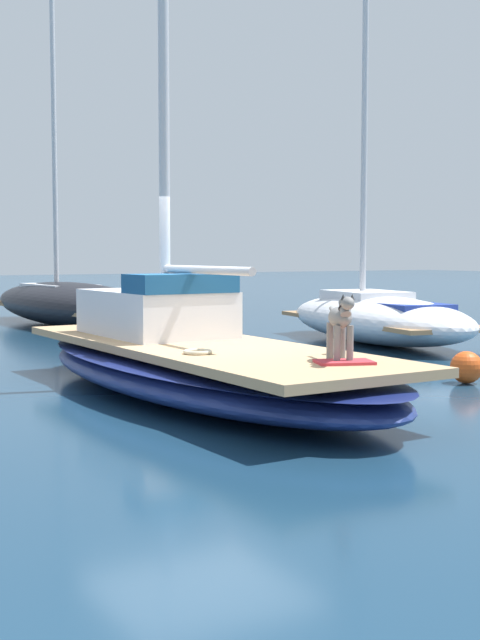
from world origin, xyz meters
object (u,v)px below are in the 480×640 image
sailboat_main (199,369)px  mooring_buoy (466,367)px  dog_grey (341,320)px  moored_boat_far_astern (70,303)px  deck_winch (337,345)px  deck_towel (344,362)px  moored_boat_starboard_side (377,317)px  coiled_rope (198,352)px

sailboat_main → mooring_buoy: size_ratio=16.56×
dog_grey → moored_boat_far_astern: 12.87m
dog_grey → deck_winch: (0.36, 0.52, -0.32)m
deck_towel → moored_boat_starboard_side: 8.31m
dog_grey → moored_boat_far_astern: moored_boat_far_astern is taller
sailboat_main → coiled_rope: (-0.54, -1.01, 0.35)m
deck_winch → deck_towel: deck_winch is taller
sailboat_main → deck_towel: size_ratio=13.01×
moored_boat_starboard_side → coiled_rope: bearing=-144.1°
deck_towel → mooring_buoy: (3.25, 1.51, -0.46)m
deck_winch → coiled_rope: size_ratio=0.65×
moored_boat_starboard_side → mooring_buoy: (-2.33, -4.65, -0.30)m
sailboat_main → moored_boat_starboard_side: (5.92, 3.68, 0.19)m
moored_boat_far_astern → moored_boat_starboard_side: bearing=-59.8°
deck_towel → coiled_rope: bearing=120.8°
moored_boat_starboard_side → deck_winch: bearing=-133.3°
dog_grey → moored_boat_starboard_side: size_ratio=0.12×
dog_grey → coiled_rope: size_ratio=2.72×
sailboat_main → deck_towel: (0.33, -2.48, 0.34)m
moored_boat_far_astern → moored_boat_starboard_side: 7.81m
deck_towel → moored_boat_starboard_side: (5.58, 6.16, -0.15)m
coiled_rope → moored_boat_far_astern: size_ratio=0.04×
dog_grey → deck_winch: dog_grey is taller
dog_grey → deck_towel: (-0.07, -0.15, -0.41)m
coiled_rope → moored_boat_far_astern: (2.53, 11.44, -0.11)m
moored_boat_far_astern → mooring_buoy: (1.60, -11.40, -0.35)m
moored_boat_starboard_side → mooring_buoy: bearing=-116.6°
dog_grey → deck_winch: size_ratio=4.19×
sailboat_main → mooring_buoy: sailboat_main is taller
dog_grey → mooring_buoy: (3.19, 1.36, -0.86)m
sailboat_main → dog_grey: 2.48m
sailboat_main → moored_boat_starboard_side: size_ratio=0.99×
deck_winch → moored_boat_far_astern: bearing=84.2°
coiled_rope → mooring_buoy: coiled_rope is taller
dog_grey → coiled_rope: (-0.94, 1.32, -0.40)m
dog_grey → moored_boat_starboard_side: (5.52, 6.01, -0.56)m
sailboat_main → moored_boat_starboard_side: moored_boat_starboard_side is taller
sailboat_main → dog_grey: size_ratio=8.27×
sailboat_main → moored_boat_far_astern: 10.62m
sailboat_main → coiled_rope: 1.19m
sailboat_main → deck_towel: 2.52m
dog_grey → mooring_buoy: bearing=23.1°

